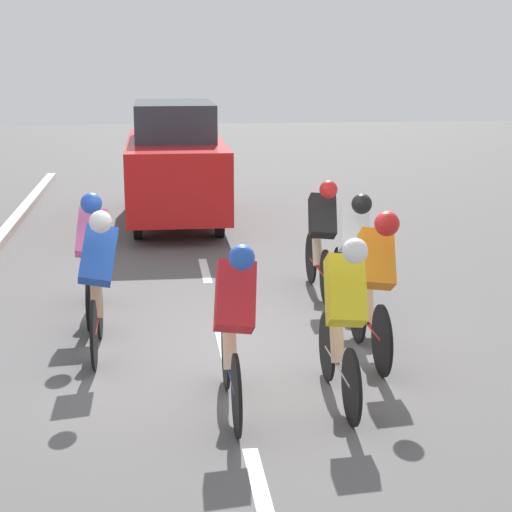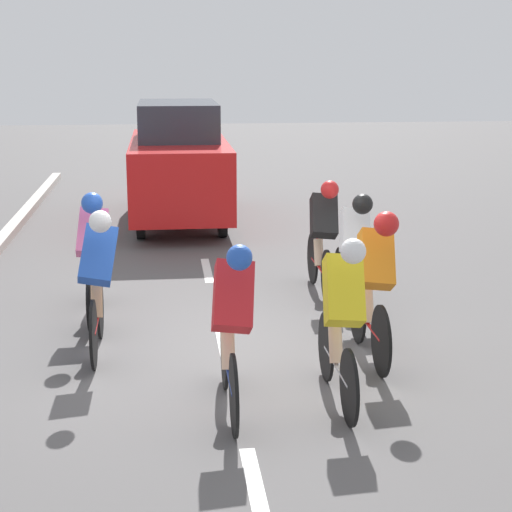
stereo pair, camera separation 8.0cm
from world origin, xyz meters
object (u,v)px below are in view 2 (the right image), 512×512
object	(u,v)px
cyclist_black	(323,235)
cyclist_pink	(93,251)
cyclist_orange	(374,281)
support_car	(179,163)
cyclist_red	(232,324)
cyclist_white	(353,249)
cyclist_blue	(98,278)
cyclist_yellow	(342,316)

from	to	relation	value
cyclist_black	cyclist_pink	xyz separation A→B (m)	(2.80, 0.70, 0.02)
cyclist_orange	cyclist_black	bearing A→B (deg)	-88.61
cyclist_orange	support_car	distance (m)	7.82
cyclist_red	support_car	distance (m)	8.75
cyclist_white	cyclist_pink	size ratio (longest dim) A/B	0.97
cyclist_blue	support_car	distance (m)	7.19
cyclist_pink	cyclist_blue	xyz separation A→B (m)	(-0.14, 1.24, -0.01)
cyclist_yellow	cyclist_red	bearing A→B (deg)	5.27
cyclist_red	support_car	world-z (taller)	support_car
cyclist_black	support_car	bearing A→B (deg)	-72.02
cyclist_orange	cyclist_blue	bearing A→B (deg)	-10.29
cyclist_pink	cyclist_red	world-z (taller)	cyclist_red
cyclist_pink	cyclist_blue	size ratio (longest dim) A/B	1.04
cyclist_pink	cyclist_blue	bearing A→B (deg)	96.56
cyclist_black	cyclist_white	bearing A→B (deg)	105.19
cyclist_orange	cyclist_blue	world-z (taller)	cyclist_orange
cyclist_black	cyclist_yellow	xyz separation A→B (m)	(0.49, 3.47, 0.02)
cyclist_white	support_car	distance (m)	6.28
cyclist_orange	cyclist_red	xyz separation A→B (m)	(1.50, 1.13, -0.03)
cyclist_orange	cyclist_yellow	world-z (taller)	cyclist_orange
cyclist_pink	support_car	xyz separation A→B (m)	(-1.12, -5.88, 0.27)
cyclist_white	cyclist_orange	bearing A→B (deg)	84.58
cyclist_black	cyclist_orange	size ratio (longest dim) A/B	1.01
cyclist_black	cyclist_blue	world-z (taller)	cyclist_blue
cyclist_black	support_car	world-z (taller)	support_car
cyclist_orange	support_car	bearing A→B (deg)	-77.12
support_car	cyclist_orange	bearing A→B (deg)	102.88
cyclist_black	cyclist_red	bearing A→B (deg)	67.96
cyclist_white	cyclist_orange	distance (m)	1.65
cyclist_yellow	cyclist_red	world-z (taller)	cyclist_yellow
cyclist_black	cyclist_red	size ratio (longest dim) A/B	1.00
cyclist_orange	cyclist_blue	size ratio (longest dim) A/B	1.03
cyclist_white	cyclist_blue	bearing A→B (deg)	21.77
cyclist_white	cyclist_yellow	world-z (taller)	cyclist_yellow
cyclist_red	support_car	size ratio (longest dim) A/B	0.37
cyclist_yellow	cyclist_orange	bearing A→B (deg)	-117.69
cyclist_white	cyclist_pink	bearing A→B (deg)	-1.77
support_car	cyclist_black	bearing A→B (deg)	107.98
cyclist_white	cyclist_yellow	bearing A→B (deg)	75.35
cyclist_yellow	cyclist_white	bearing A→B (deg)	-104.65
cyclist_white	cyclist_red	bearing A→B (deg)	59.11
cyclist_white	cyclist_red	distance (m)	3.22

